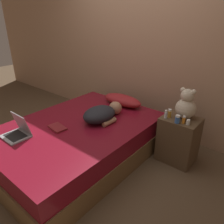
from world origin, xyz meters
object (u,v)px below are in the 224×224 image
object	(u,v)px
bottle_clear	(166,114)
book	(57,128)
laptop	(18,131)
bottle_amber	(170,113)
bottle_orange	(184,120)
person_lying	(102,113)
bottle_white	(188,122)
teddy_bear	(186,105)
bottle_blue	(177,119)
pillow	(122,100)

from	to	relation	value
bottle_clear	book	xyz separation A→B (m)	(-0.95, -0.86, -0.15)
laptop	bottle_amber	distance (m)	1.74
bottle_clear	bottle_orange	xyz separation A→B (m)	(0.22, 0.01, -0.01)
person_lying	laptop	distance (m)	1.00
bottle_white	bottle_orange	xyz separation A→B (m)	(-0.05, -0.00, 0.01)
person_lying	laptop	bearing A→B (deg)	-114.26
person_lying	teddy_bear	world-z (taller)	teddy_bear
bottle_white	bottle_orange	world-z (taller)	bottle_orange
laptop	bottle_clear	bearing A→B (deg)	47.71
teddy_bear	bottle_amber	size ratio (longest dim) A/B	3.47
bottle_clear	bottle_orange	size ratio (longest dim) A/B	1.12
person_lying	bottle_white	world-z (taller)	person_lying
bottle_clear	book	bearing A→B (deg)	-137.75
book	bottle_blue	bearing A→B (deg)	36.97
bottle_amber	bottle_orange	xyz separation A→B (m)	(0.19, -0.04, -0.01)
bottle_white	bottle_orange	size ratio (longest dim) A/B	0.68
book	person_lying	bearing A→B (deg)	63.20
teddy_bear	bottle_white	size ratio (longest dim) A/B	5.98
bottle_clear	bottle_orange	bearing A→B (deg)	1.83
teddy_bear	bottle_blue	distance (m)	0.21
bottle_clear	bottle_white	bearing A→B (deg)	2.06
bottle_orange	teddy_bear	bearing A→B (deg)	109.10
person_lying	teddy_bear	xyz separation A→B (m)	(0.86, 0.51, 0.18)
teddy_bear	bottle_orange	xyz separation A→B (m)	(0.05, -0.14, -0.11)
book	pillow	bearing A→B (deg)	82.17
pillow	teddy_bear	size ratio (longest dim) A/B	1.73
teddy_bear	bottle_white	world-z (taller)	teddy_bear
bottle_orange	bottle_amber	bearing A→B (deg)	168.20
laptop	bottle_white	xyz separation A→B (m)	(1.41, 1.25, 0.09)
bottle_blue	book	world-z (taller)	bottle_blue
laptop	bottle_clear	xyz separation A→B (m)	(1.14, 1.24, 0.10)
teddy_bear	bottle_blue	xyz separation A→B (m)	(-0.01, -0.18, -0.11)
teddy_bear	bottle_blue	bearing A→B (deg)	-92.73
bottle_amber	bottle_blue	size ratio (longest dim) A/B	1.11
pillow	laptop	size ratio (longest dim) A/B	2.19
person_lying	bottle_blue	bearing A→B (deg)	23.73
teddy_bear	bottle_orange	distance (m)	0.19
bottle_clear	book	distance (m)	1.29
pillow	bottle_clear	xyz separation A→B (m)	(0.80, -0.21, 0.08)
person_lying	bottle_clear	size ratio (longest dim) A/B	6.15
bottle_white	bottle_clear	size ratio (longest dim) A/B	0.61
person_lying	bottle_blue	distance (m)	0.91
book	bottle_orange	bearing A→B (deg)	36.70
bottle_orange	book	bearing A→B (deg)	-143.30
laptop	bottle_blue	bearing A→B (deg)	43.34
laptop	bottle_orange	size ratio (longest dim) A/B	3.19
laptop	book	xyz separation A→B (m)	(0.20, 0.38, -0.04)
pillow	bottle_amber	distance (m)	0.84
pillow	bottle_blue	xyz separation A→B (m)	(0.96, -0.24, 0.08)
teddy_bear	bottle_clear	size ratio (longest dim) A/B	3.62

